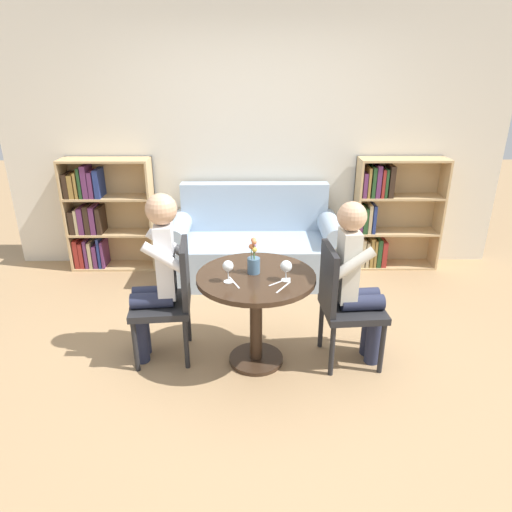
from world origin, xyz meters
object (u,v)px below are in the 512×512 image
Objects in this scene: bookshelf_right at (386,215)px; chair_left at (170,296)px; chair_right at (343,301)px; person_right at (357,281)px; person_left at (156,274)px; flower_vase at (254,261)px; wine_glass_left at (228,267)px; wine_glass_right at (286,267)px; couch at (255,248)px; bookshelf_left at (100,215)px.

bookshelf_right is 2.63m from chair_left.
chair_right is (1.24, -0.08, 0.00)m from chair_left.
bookshelf_right is at bearing -25.46° from person_right.
chair_left is 0.72× the size of person_left.
person_right is at bearing -0.63° from flower_vase.
chair_left is 0.57m from wine_glass_left.
wine_glass_right is at bearing 98.29° from person_right.
couch is 12.23× the size of wine_glass_right.
chair_left and chair_right have the same top height.
flower_vase is (-0.64, 0.02, 0.30)m from chair_right.
bookshelf_left is 2.93m from person_right.
person_left is at bearing 169.62° from wine_glass_right.
chair_left is 0.89m from wine_glass_right.
bookshelf_left reaches higher than wine_glass_left.
bookshelf_left is 2.86m from chair_right.
chair_right is 0.74× the size of person_right.
person_right reaches higher than couch.
bookshelf_right is at bearing 57.40° from wine_glass_right.
flower_vase is (0.60, -0.06, 0.30)m from chair_left.
wine_glass_left is at bearing 94.25° from person_right.
flower_vase is at bearing -47.28° from bookshelf_left.
person_right is at bearing 82.02° from chair_left.
chair_right is 0.88m from wine_glass_left.
chair_left is 0.74× the size of person_right.
person_right is 7.98× the size of wine_glass_left.
flower_vase reaches higher than wine_glass_left.
couch is 1.94× the size of chair_left.
bookshelf_right is 2.71m from person_left.
person_right is (0.71, -1.49, 0.33)m from couch.
bookshelf_left is at bearing 170.84° from couch.
wine_glass_left is at bearing -52.58° from bookshelf_left.
flower_vase is (-1.41, -1.75, 0.22)m from bookshelf_right.
bookshelf_left reaches higher than chair_left.
couch is 11.47× the size of wine_glass_left.
bookshelf_right is 0.94× the size of person_left.
chair_left is at bearing 167.68° from wine_glass_right.
flower_vase reaches higher than couch.
bookshelf_right reaches higher than wine_glass_left.
person_right is at bearing -36.88° from bookshelf_left.
bookshelf_left is 1.31× the size of chair_right.
chair_left is 0.68m from flower_vase.
chair_left is 1.34m from person_right.
person_right is at bearing 82.72° from person_left.
flower_vase is (-0.21, 0.12, -0.01)m from wine_glass_right.
couch is 1.65m from person_left.
person_left is at bearing 83.71° from person_right.
bookshelf_left is 2.63m from wine_glass_right.
couch is at bearing 83.49° from wine_glass_left.
wine_glass_left is at bearing 94.42° from chair_right.
couch is 1.48× the size of bookshelf_right.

